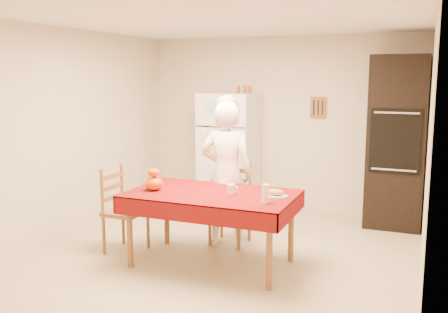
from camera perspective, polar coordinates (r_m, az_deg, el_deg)
The scene contains 17 objects.
floor at distance 5.50m, azimuth -0.31°, elevation -11.46°, with size 4.50×4.50×0.00m, color tan.
room_shell at distance 5.16m, azimuth -0.31°, elevation 5.66°, with size 4.02×4.52×2.51m.
refrigerator at distance 7.21m, azimuth 0.62°, elevation 0.51°, with size 0.75×0.74×1.70m.
oven_cabinet at distance 6.74m, azimuth 19.11°, elevation 1.54°, with size 0.70×0.62×2.20m.
dining_table at distance 5.12m, azimuth -1.43°, elevation -4.92°, with size 1.70×1.00×0.76m.
chair_far at distance 5.85m, azimuth 0.92°, elevation -4.97°, with size 0.43×0.41×0.95m.
chair_left at distance 5.68m, azimuth -11.72°, elevation -5.61°, with size 0.41×0.43×0.95m.
seated_woman at distance 5.62m, azimuth 0.31°, elevation -2.10°, with size 0.61×0.40×1.68m, color white.
coffee_mug at distance 5.04m, azimuth 0.80°, elevation -3.74°, with size 0.08×0.08×0.10m, color white.
pumpkin_lower at distance 5.25m, azimuth -8.02°, elevation -3.07°, with size 0.19×0.19×0.14m, color red.
pumpkin_upper at distance 5.22m, azimuth -8.05°, elevation -1.81°, with size 0.12×0.12×0.09m, color red.
wine_glass at distance 4.70m, azimuth 4.74°, elevation -4.24°, with size 0.07×0.07×0.18m, color white.
bread_plate at distance 4.94m, azimuth 5.90°, elevation -4.53°, with size 0.24×0.24×0.02m, color white.
bread_loaf at distance 4.93m, azimuth 5.91°, elevation -4.07°, with size 0.18×0.10×0.06m, color #96744A.
spice_jar_left at distance 7.14m, azimuth 1.66°, elevation 7.67°, with size 0.05×0.05×0.10m, color brown.
spice_jar_mid at distance 7.11m, azimuth 2.40°, elevation 7.66°, with size 0.05×0.05×0.10m, color #984D1B.
spice_jar_right at distance 7.08m, azimuth 2.95°, elevation 7.65°, with size 0.05×0.05×0.10m, color brown.
Camera 1 is at (1.97, -4.75, 1.94)m, focal length 40.00 mm.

